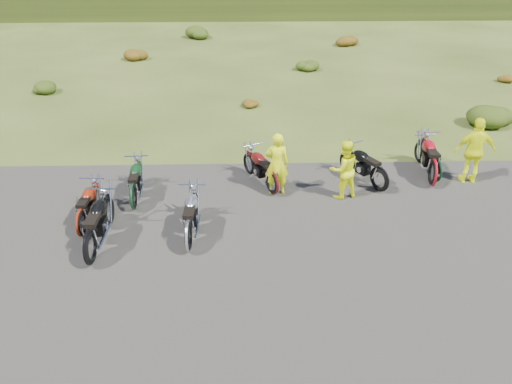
{
  "coord_description": "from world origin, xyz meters",
  "views": [
    {
      "loc": [
        -0.6,
        -9.6,
        6.56
      ],
      "look_at": [
        -0.33,
        0.58,
        0.94
      ],
      "focal_mm": 35.0,
      "sensor_mm": 36.0,
      "label": 1
    }
  ],
  "objects_px": {
    "motorcycle_0": "(93,263)",
    "person_middle": "(277,165)",
    "motorcycle_7": "(434,182)",
    "motorcycle_3": "(189,250)"
  },
  "relations": [
    {
      "from": "motorcycle_0",
      "to": "person_middle",
      "type": "height_order",
      "value": "person_middle"
    },
    {
      "from": "motorcycle_0",
      "to": "motorcycle_7",
      "type": "relative_size",
      "value": 1.16
    },
    {
      "from": "motorcycle_0",
      "to": "motorcycle_3",
      "type": "height_order",
      "value": "motorcycle_0"
    },
    {
      "from": "person_middle",
      "to": "motorcycle_0",
      "type": "bearing_deg",
      "value": 36.71
    },
    {
      "from": "motorcycle_7",
      "to": "person_middle",
      "type": "bearing_deg",
      "value": 93.7
    },
    {
      "from": "motorcycle_0",
      "to": "person_middle",
      "type": "xyz_separation_m",
      "value": [
        4.15,
        3.0,
        0.86
      ]
    },
    {
      "from": "motorcycle_3",
      "to": "person_middle",
      "type": "xyz_separation_m",
      "value": [
        2.11,
        2.57,
        0.86
      ]
    },
    {
      "from": "motorcycle_3",
      "to": "motorcycle_7",
      "type": "height_order",
      "value": "motorcycle_3"
    },
    {
      "from": "motorcycle_3",
      "to": "person_middle",
      "type": "distance_m",
      "value": 3.44
    },
    {
      "from": "motorcycle_7",
      "to": "person_middle",
      "type": "height_order",
      "value": "person_middle"
    }
  ]
}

